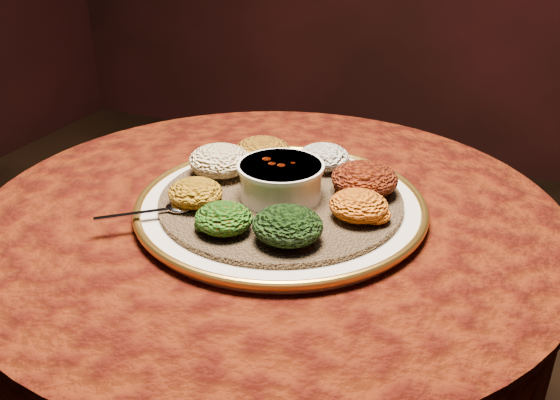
% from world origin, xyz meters
% --- Properties ---
extents(table, '(0.96, 0.96, 0.73)m').
position_xyz_m(table, '(0.00, 0.00, 0.55)').
color(table, black).
rests_on(table, ground).
extents(platter, '(0.59, 0.59, 0.02)m').
position_xyz_m(platter, '(0.02, -0.01, 0.75)').
color(platter, beige).
rests_on(platter, table).
extents(injera, '(0.42, 0.42, 0.01)m').
position_xyz_m(injera, '(0.02, -0.01, 0.76)').
color(injera, brown).
rests_on(injera, platter).
extents(stew_bowl, '(0.14, 0.14, 0.06)m').
position_xyz_m(stew_bowl, '(0.02, -0.01, 0.80)').
color(stew_bowl, silver).
rests_on(stew_bowl, injera).
extents(spoon, '(0.12, 0.10, 0.01)m').
position_xyz_m(spoon, '(-0.11, -0.12, 0.77)').
color(spoon, silver).
rests_on(spoon, injera).
extents(portion_ayib, '(0.09, 0.09, 0.04)m').
position_xyz_m(portion_ayib, '(0.05, 0.13, 0.78)').
color(portion_ayib, silver).
rests_on(portion_ayib, injera).
extents(portion_kitfo, '(0.11, 0.10, 0.05)m').
position_xyz_m(portion_kitfo, '(0.14, 0.06, 0.79)').
color(portion_kitfo, black).
rests_on(portion_kitfo, injera).
extents(portion_tikil, '(0.09, 0.08, 0.04)m').
position_xyz_m(portion_tikil, '(0.16, -0.02, 0.78)').
color(portion_tikil, '#C88C10').
rests_on(portion_tikil, injera).
extents(portion_gomen, '(0.10, 0.10, 0.05)m').
position_xyz_m(portion_gomen, '(0.08, -0.13, 0.79)').
color(portion_gomen, black).
rests_on(portion_gomen, injera).
extents(portion_mixveg, '(0.09, 0.08, 0.04)m').
position_xyz_m(portion_mixveg, '(-0.01, -0.14, 0.78)').
color(portion_mixveg, '#913D09').
rests_on(portion_mixveg, injera).
extents(portion_kik, '(0.09, 0.08, 0.04)m').
position_xyz_m(portion_kik, '(-0.09, -0.08, 0.78)').
color(portion_kik, '#A4670E').
rests_on(portion_kik, injera).
extents(portion_timatim, '(0.11, 0.10, 0.05)m').
position_xyz_m(portion_timatim, '(-0.11, 0.03, 0.79)').
color(portion_timatim, maroon).
rests_on(portion_timatim, injera).
extents(portion_shiro, '(0.10, 0.10, 0.05)m').
position_xyz_m(portion_shiro, '(-0.06, 0.10, 0.79)').
color(portion_shiro, '#82590F').
rests_on(portion_shiro, injera).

